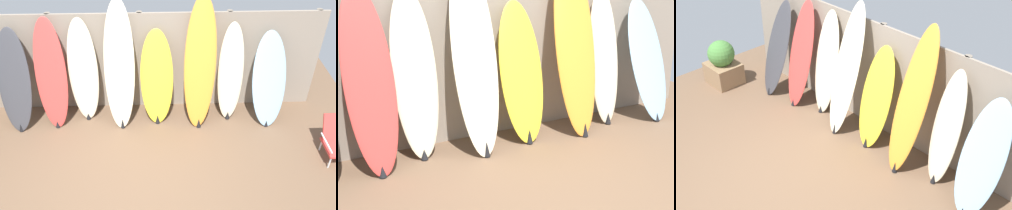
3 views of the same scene
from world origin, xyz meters
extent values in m
plane|color=brown|center=(0.00, 0.00, 0.00)|extent=(7.68, 7.68, 0.00)
cube|color=gray|center=(0.00, 2.00, 0.90)|extent=(6.08, 0.04, 1.80)
cylinder|color=slate|center=(-1.44, 2.04, 0.90)|extent=(0.10, 0.10, 1.80)
cylinder|color=slate|center=(0.00, 2.04, 0.90)|extent=(0.10, 0.10, 1.80)
cylinder|color=slate|center=(1.44, 2.04, 0.90)|extent=(0.10, 0.10, 1.80)
cylinder|color=slate|center=(2.88, 2.04, 0.90)|extent=(0.10, 0.10, 1.80)
ellipsoid|color=#38383D|center=(-2.05, 1.58, 0.84)|extent=(0.54, 0.63, 1.68)
cone|color=black|center=(-2.05, 1.31, 0.08)|extent=(0.08, 0.08, 0.13)
ellipsoid|color=#D13D38|center=(-1.45, 1.63, 0.92)|extent=(0.52, 0.57, 1.83)
cone|color=black|center=(-1.45, 1.39, 0.07)|extent=(0.08, 0.08, 0.11)
ellipsoid|color=beige|center=(-0.95, 1.76, 0.89)|extent=(0.50, 0.41, 1.78)
cone|color=black|center=(-0.95, 1.60, 0.06)|extent=(0.08, 0.08, 0.11)
ellipsoid|color=beige|center=(-0.34, 1.62, 1.06)|extent=(0.53, 0.65, 2.11)
cone|color=black|center=(-0.34, 1.35, 0.09)|extent=(0.08, 0.08, 0.16)
ellipsoid|color=yellow|center=(0.26, 1.65, 0.80)|extent=(0.55, 0.48, 1.61)
cone|color=black|center=(0.26, 1.45, 0.09)|extent=(0.08, 0.08, 0.16)
ellipsoid|color=orange|center=(0.96, 1.61, 1.08)|extent=(0.59, 0.72, 2.16)
cone|color=black|center=(0.96, 1.32, 0.09)|extent=(0.08, 0.08, 0.16)
ellipsoid|color=beige|center=(1.49, 1.69, 0.85)|extent=(0.44, 0.40, 1.71)
cone|color=black|center=(1.49, 1.53, 0.08)|extent=(0.08, 0.08, 0.14)
ellipsoid|color=#8CB7D6|center=(2.12, 1.57, 0.78)|extent=(0.60, 0.65, 1.55)
cone|color=black|center=(2.12, 1.31, 0.06)|extent=(0.08, 0.08, 0.11)
cylinder|color=silver|center=(2.83, 0.32, 0.11)|extent=(0.02, 0.02, 0.22)
cylinder|color=silver|center=(2.83, 0.70, 0.11)|extent=(0.02, 0.02, 0.22)
cylinder|color=silver|center=(2.80, 0.51, 0.34)|extent=(0.02, 0.44, 0.02)
camera|label=1|loc=(0.27, -3.51, 4.24)|focal=40.00mm
camera|label=2|loc=(-2.35, -2.82, 2.10)|focal=50.00mm
camera|label=3|loc=(4.15, -2.80, 4.50)|focal=50.00mm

